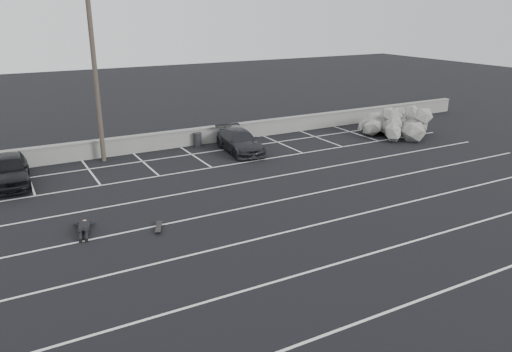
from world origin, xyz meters
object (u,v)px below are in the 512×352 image
utility_pole (95,72)px  person (84,224)px  trash_bin (198,139)px  skateboard (159,228)px  car_left (9,170)px  car_right (240,141)px  riprap_pile (394,125)px

utility_pole → person: bearing=-107.1°
trash_bin → skateboard: trash_bin is taller
car_left → car_right: size_ratio=0.99×
riprap_pile → person: (-21.82, -5.82, -0.46)m
utility_pole → riprap_pile: (18.99, -3.35, -4.32)m
utility_pole → trash_bin: bearing=3.8°
car_left → riprap_pile: 24.00m
car_left → riprap_pile: (23.96, -1.43, -0.08)m
car_right → riprap_pile: size_ratio=0.86×
utility_pole → skateboard: 11.66m
trash_bin → car_right: bearing=-54.8°
trash_bin → skateboard: size_ratio=0.94×
riprap_pile → person: 22.59m
utility_pole → person: size_ratio=4.11×
car_right → car_left: bearing=-175.5°
car_left → person: (2.14, -7.25, -0.54)m
skateboard → riprap_pile: bearing=42.8°
car_left → person: car_left is taller
utility_pole → skateboard: size_ratio=10.96×
car_right → trash_bin: (-1.74, 2.47, -0.23)m
car_left → utility_pole: (4.97, 1.93, 4.24)m
person → utility_pole: bearing=85.3°
utility_pole → trash_bin: (5.96, 0.40, -4.58)m
car_right → person: size_ratio=1.89×
utility_pole → person: 10.72m
car_right → person: car_right is taller
person → car_right: bearing=46.5°
utility_pole → car_right: bearing=-15.1°
car_right → trash_bin: bearing=130.4°
car_left → trash_bin: bearing=15.1°
utility_pole → riprap_pile: size_ratio=1.86×
car_left → car_right: car_left is taller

